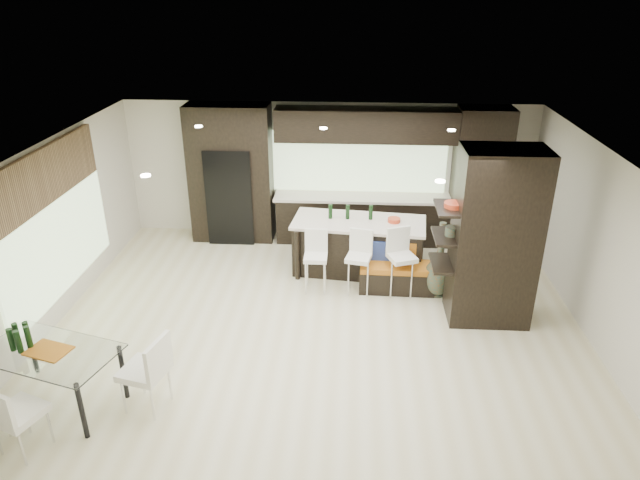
# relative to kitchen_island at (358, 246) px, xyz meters

# --- Properties ---
(ground) EXTENTS (8.00, 8.00, 0.00)m
(ground) POSITION_rel_kitchen_island_xyz_m (-0.61, -1.84, -0.48)
(ground) COLOR beige
(ground) RESTS_ON ground
(back_wall) EXTENTS (8.00, 0.02, 2.70)m
(back_wall) POSITION_rel_kitchen_island_xyz_m (-0.61, 1.66, 0.87)
(back_wall) COLOR beige
(back_wall) RESTS_ON ground
(left_wall) EXTENTS (0.02, 7.00, 2.70)m
(left_wall) POSITION_rel_kitchen_island_xyz_m (-4.61, -1.84, 0.87)
(left_wall) COLOR beige
(left_wall) RESTS_ON ground
(right_wall) EXTENTS (0.02, 7.00, 2.70)m
(right_wall) POSITION_rel_kitchen_island_xyz_m (3.39, -1.84, 0.87)
(right_wall) COLOR beige
(right_wall) RESTS_ON ground
(ceiling) EXTENTS (8.00, 7.00, 0.02)m
(ceiling) POSITION_rel_kitchen_island_xyz_m (-0.61, -1.84, 2.22)
(ceiling) COLOR white
(ceiling) RESTS_ON ground
(window_left) EXTENTS (0.04, 3.20, 1.90)m
(window_left) POSITION_rel_kitchen_island_xyz_m (-4.57, -1.64, 0.87)
(window_left) COLOR #B2D199
(window_left) RESTS_ON left_wall
(window_back) EXTENTS (3.40, 0.04, 1.20)m
(window_back) POSITION_rel_kitchen_island_xyz_m (-0.01, 1.62, 1.07)
(window_back) COLOR #B2D199
(window_back) RESTS_ON back_wall
(stone_accent) EXTENTS (0.08, 3.00, 0.80)m
(stone_accent) POSITION_rel_kitchen_island_xyz_m (-4.54, -1.64, 1.77)
(stone_accent) COLOR brown
(stone_accent) RESTS_ON left_wall
(ceiling_spots) EXTENTS (4.00, 3.00, 0.02)m
(ceiling_spots) POSITION_rel_kitchen_island_xyz_m (-0.61, -1.59, 2.20)
(ceiling_spots) COLOR white
(ceiling_spots) RESTS_ON ceiling
(back_cabinetry) EXTENTS (6.80, 0.68, 2.70)m
(back_cabinetry) POSITION_rel_kitchen_island_xyz_m (-0.11, 1.33, 0.87)
(back_cabinetry) COLOR black
(back_cabinetry) RESTS_ON ground
(refrigerator) EXTENTS (0.90, 0.68, 1.90)m
(refrigerator) POSITION_rel_kitchen_island_xyz_m (-2.51, 1.28, 0.47)
(refrigerator) COLOR black
(refrigerator) RESTS_ON ground
(partition_column) EXTENTS (1.20, 0.80, 2.70)m
(partition_column) POSITION_rel_kitchen_island_xyz_m (1.99, -1.44, 0.87)
(partition_column) COLOR black
(partition_column) RESTS_ON ground
(kitchen_island) EXTENTS (2.41, 1.23, 0.96)m
(kitchen_island) POSITION_rel_kitchen_island_xyz_m (0.00, 0.00, 0.00)
(kitchen_island) COLOR black
(kitchen_island) RESTS_ON ground
(stool_left) EXTENTS (0.38, 0.38, 0.86)m
(stool_left) POSITION_rel_kitchen_island_xyz_m (-0.71, -0.79, -0.05)
(stool_left) COLOR white
(stool_left) RESTS_ON ground
(stool_mid) EXTENTS (0.46, 0.46, 0.88)m
(stool_mid) POSITION_rel_kitchen_island_xyz_m (0.00, -0.79, -0.04)
(stool_mid) COLOR white
(stool_mid) RESTS_ON ground
(stool_right) EXTENTS (0.53, 0.53, 0.92)m
(stool_right) POSITION_rel_kitchen_island_xyz_m (0.71, -0.80, -0.02)
(stool_right) COLOR white
(stool_right) RESTS_ON ground
(bench) EXTENTS (1.26, 0.51, 0.48)m
(bench) POSITION_rel_kitchen_island_xyz_m (0.65, -0.69, -0.24)
(bench) COLOR black
(bench) RESTS_ON ground
(floor_vase) EXTENTS (0.60, 0.60, 1.31)m
(floor_vase) POSITION_rel_kitchen_island_xyz_m (1.33, -0.80, 0.17)
(floor_vase) COLOR #404733
(floor_vase) RESTS_ON ground
(dining_table) EXTENTS (1.79, 1.31, 0.77)m
(dining_table) POSITION_rel_kitchen_island_xyz_m (-3.71, -3.80, -0.10)
(dining_table) COLOR white
(dining_table) RESTS_ON ground
(chair_near) EXTENTS (0.62, 0.62, 0.88)m
(chair_near) POSITION_rel_kitchen_island_xyz_m (-3.71, -4.57, -0.04)
(chair_near) COLOR white
(chair_near) RESTS_ON ground
(chair_end) EXTENTS (0.61, 0.61, 0.93)m
(chair_end) POSITION_rel_kitchen_island_xyz_m (-2.58, -3.80, -0.01)
(chair_end) COLOR white
(chair_end) RESTS_ON ground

